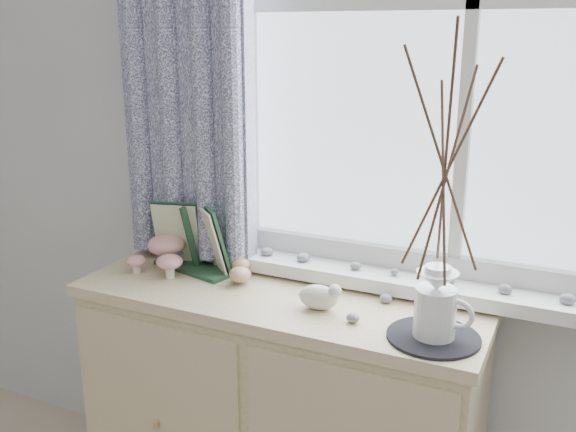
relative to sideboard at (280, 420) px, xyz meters
The scene contains 8 objects.
sideboard is the anchor object (origin of this frame).
botanical_book 0.63m from the sideboard, behind, with size 0.32×0.13×0.22m, color #1D3D26, non-canonical shape.
toadstool_cluster 0.64m from the sideboard, behind, with size 0.19×0.17×0.11m.
wooden_eggs 0.48m from the sideboard, 164.38° to the left, with size 0.10×0.12×0.08m.
songbird_figurine 0.49m from the sideboard, 20.08° to the right, with size 0.15×0.07×0.08m, color silver, non-canonical shape.
crocheted_doily 0.64m from the sideboard, 11.38° to the right, with size 0.23×0.23×0.01m, color black.
twig_pitcher 0.99m from the sideboard, 11.38° to the right, with size 0.31×0.31×0.77m.
sideboard_pebbles 0.56m from the sideboard, ahead, with size 0.26×0.19×0.02m.
Camera 1 is at (0.61, 0.21, 1.58)m, focal length 40.00 mm.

